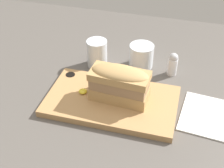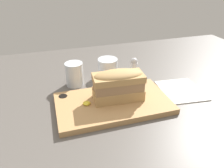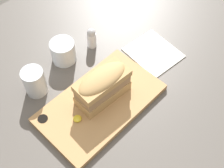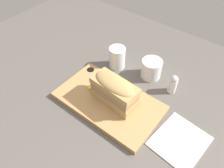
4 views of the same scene
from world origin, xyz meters
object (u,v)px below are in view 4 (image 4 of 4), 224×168
at_px(serving_board, 108,101).
at_px(napkin, 180,141).
at_px(sandwich, 115,90).
at_px(salt_shaker, 173,84).
at_px(water_glass, 117,59).
at_px(wine_glass, 151,69).

bearing_deg(serving_board, napkin, 3.67).
xyz_separation_m(sandwich, salt_shaker, (0.13, 0.19, -0.04)).
relative_size(serving_board, salt_shaker, 4.78).
height_order(serving_board, water_glass, water_glass).
distance_m(sandwich, water_glass, 0.22).
distance_m(serving_board, water_glass, 0.21).
height_order(napkin, salt_shaker, salt_shaker).
bearing_deg(serving_board, salt_shaker, 51.89).
distance_m(sandwich, wine_glass, 0.22).
height_order(sandwich, wine_glass, sandwich).
height_order(serving_board, wine_glass, wine_glass).
distance_m(sandwich, napkin, 0.27).
distance_m(serving_board, sandwich, 0.07).
distance_m(water_glass, wine_glass, 0.15).
relative_size(serving_board, sandwich, 2.22).
bearing_deg(serving_board, sandwich, 21.40).
distance_m(serving_board, napkin, 0.28).
bearing_deg(water_glass, sandwich, -55.13).
xyz_separation_m(wine_glass, napkin, (0.23, -0.20, -0.03)).
height_order(serving_board, sandwich, sandwich).
height_order(sandwich, salt_shaker, sandwich).
distance_m(napkin, salt_shaker, 0.22).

